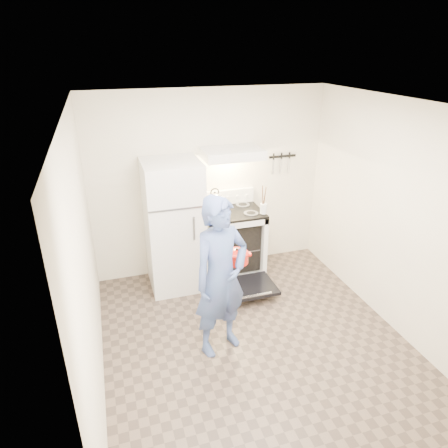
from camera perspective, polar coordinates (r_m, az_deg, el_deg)
The scene contains 15 objects.
floor at distance 4.56m, azimuth 4.55°, elevation -16.55°, with size 3.60×3.60×0.00m, color brown.
back_wall at distance 5.44m, azimuth -2.03°, elevation 5.78°, with size 3.20×0.02×2.50m, color #ECE5C9.
refrigerator at distance 5.15m, azimuth -7.15°, elevation -0.28°, with size 0.70×0.70×1.70m, color silver.
stove_body at distance 5.52m, azimuth 1.30°, elevation -2.82°, with size 0.76×0.65×0.92m, color silver.
cooktop at distance 5.32m, azimuth 1.35°, elevation 1.74°, with size 0.76×0.65×0.03m, color black.
backsplash at distance 5.53m, azimuth 0.42°, elevation 3.92°, with size 0.76×0.07×0.20m, color silver.
oven_door at distance 5.20m, azimuth 3.38°, elevation -8.96°, with size 0.70×0.54×0.04m, color black.
oven_rack at distance 5.53m, azimuth 1.30°, elevation -3.00°, with size 0.60×0.52×0.01m, color slate.
range_hood at distance 5.14m, azimuth 1.16°, elevation 10.05°, with size 0.76×0.50×0.12m, color silver.
knife_strip at distance 5.69m, azimuth 8.35°, elevation 9.55°, with size 0.40×0.02×0.03m, color black.
pizza_stone at distance 5.45m, azimuth 0.89°, elevation -3.26°, with size 0.33×0.33×0.02m, color #80614C.
tea_kettle at distance 5.38m, azimuth -1.32°, elevation 3.75°, with size 0.22×0.19×0.27m, color silver, non-canonical shape.
utensil_jar at distance 5.16m, azimuth 5.66°, elevation 2.21°, with size 0.09×0.09×0.13m, color silver.
person at distance 4.00m, azimuth -0.45°, elevation -7.68°, with size 0.62×0.41×1.71m, color #31507E.
dutch_oven at distance 4.24m, azimuth 1.83°, elevation -4.80°, with size 0.32×0.25×0.21m, color red, non-canonical shape.
Camera 1 is at (-1.36, -3.17, 2.97)m, focal length 32.00 mm.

